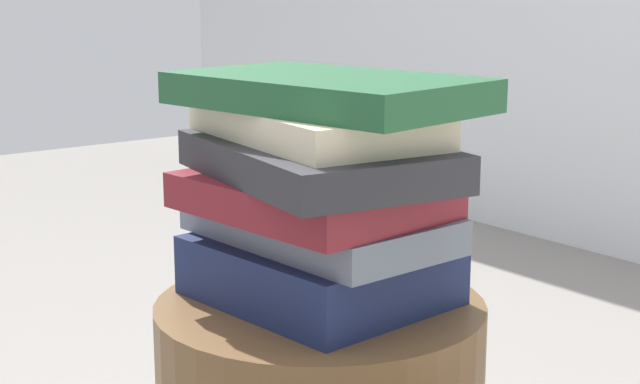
{
  "coord_description": "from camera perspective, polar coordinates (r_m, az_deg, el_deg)",
  "views": [
    {
      "loc": [
        0.75,
        -0.58,
        0.86
      ],
      "look_at": [
        0.0,
        0.0,
        0.65
      ],
      "focal_mm": 54.44,
      "sensor_mm": 36.0,
      "label": 1
    }
  ],
  "objects": [
    {
      "name": "book_forest",
      "position": [
        0.96,
        0.29,
        5.94
      ],
      "size": [
        0.32,
        0.23,
        0.03
      ],
      "primitive_type": "cube",
      "rotation": [
        0.0,
        0.0,
        0.15
      ],
      "color": "#1E512D",
      "rests_on": "book_cream"
    },
    {
      "name": "book_slate",
      "position": [
        0.99,
        -0.08,
        -1.92
      ],
      "size": [
        0.28,
        0.17,
        0.03
      ],
      "primitive_type": "cube",
      "rotation": [
        0.0,
        0.0,
        0.05
      ],
      "color": "slate",
      "rests_on": "book_navy"
    },
    {
      "name": "book_cream",
      "position": [
        0.96,
        -0.33,
        4.05
      ],
      "size": [
        0.28,
        0.19,
        0.03
      ],
      "primitive_type": "cube",
      "rotation": [
        0.0,
        0.0,
        -0.12
      ],
      "color": "beige",
      "rests_on": "book_charcoal"
    },
    {
      "name": "book_charcoal",
      "position": [
        0.95,
        -0.17,
        1.89
      ],
      "size": [
        0.31,
        0.22,
        0.04
      ],
      "primitive_type": "cube",
      "rotation": [
        0.0,
        0.0,
        -0.16
      ],
      "color": "#28282D",
      "rests_on": "book_maroon"
    },
    {
      "name": "book_navy",
      "position": [
        1.0,
        -0.01,
        -4.58
      ],
      "size": [
        0.25,
        0.22,
        0.06
      ],
      "primitive_type": "cube",
      "rotation": [
        0.0,
        0.0,
        0.08
      ],
      "color": "#19234C",
      "rests_on": "side_table"
    },
    {
      "name": "book_maroon",
      "position": [
        0.97,
        -0.65,
        -0.12
      ],
      "size": [
        0.26,
        0.21,
        0.04
      ],
      "primitive_type": "cube",
      "rotation": [
        0.0,
        0.0,
        0.09
      ],
      "color": "maroon",
      "rests_on": "book_slate"
    }
  ]
}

